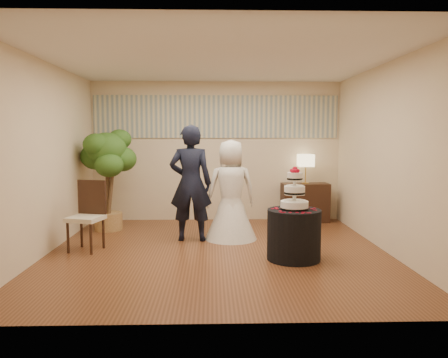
{
  "coord_description": "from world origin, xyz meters",
  "views": [
    {
      "loc": [
        -0.09,
        -6.36,
        1.73
      ],
      "look_at": [
        0.1,
        0.4,
        1.05
      ],
      "focal_mm": 35.0,
      "sensor_mm": 36.0,
      "label": 1
    }
  ],
  "objects_px": {
    "wedding_cake": "(295,188)",
    "table_lamp": "(306,169)",
    "bride": "(231,190)",
    "cake_table": "(294,235)",
    "ficus_tree": "(107,179)",
    "side_chair": "(85,216)",
    "groom": "(191,183)",
    "console": "(305,203)"
  },
  "relations": [
    {
      "from": "table_lamp",
      "to": "ficus_tree",
      "type": "distance_m",
      "value": 3.82
    },
    {
      "from": "bride",
      "to": "cake_table",
      "type": "bearing_deg",
      "value": 116.53
    },
    {
      "from": "wedding_cake",
      "to": "ficus_tree",
      "type": "xyz_separation_m",
      "value": [
        -3.03,
        1.99,
        -0.07
      ]
    },
    {
      "from": "wedding_cake",
      "to": "table_lamp",
      "type": "relative_size",
      "value": 1.03
    },
    {
      "from": "bride",
      "to": "side_chair",
      "type": "xyz_separation_m",
      "value": [
        -2.21,
        -0.7,
        -0.31
      ]
    },
    {
      "from": "bride",
      "to": "side_chair",
      "type": "bearing_deg",
      "value": 10.64
    },
    {
      "from": "bride",
      "to": "cake_table",
      "type": "distance_m",
      "value": 1.57
    },
    {
      "from": "groom",
      "to": "table_lamp",
      "type": "xyz_separation_m",
      "value": [
        2.21,
        1.51,
        0.11
      ]
    },
    {
      "from": "cake_table",
      "to": "groom",
      "type": "bearing_deg",
      "value": 142.01
    },
    {
      "from": "side_chair",
      "to": "groom",
      "type": "bearing_deg",
      "value": 35.93
    },
    {
      "from": "bride",
      "to": "ficus_tree",
      "type": "distance_m",
      "value": 2.33
    },
    {
      "from": "bride",
      "to": "wedding_cake",
      "type": "relative_size",
      "value": 2.77
    },
    {
      "from": "bride",
      "to": "ficus_tree",
      "type": "xyz_separation_m",
      "value": [
        -2.21,
        0.74,
        0.11
      ]
    },
    {
      "from": "table_lamp",
      "to": "side_chair",
      "type": "bearing_deg",
      "value": -150.55
    },
    {
      "from": "wedding_cake",
      "to": "table_lamp",
      "type": "bearing_deg",
      "value": 74.83
    },
    {
      "from": "console",
      "to": "table_lamp",
      "type": "height_order",
      "value": "table_lamp"
    },
    {
      "from": "wedding_cake",
      "to": "bride",
      "type": "bearing_deg",
      "value": 123.41
    },
    {
      "from": "cake_table",
      "to": "bride",
      "type": "bearing_deg",
      "value": 123.41
    },
    {
      "from": "console",
      "to": "ficus_tree",
      "type": "height_order",
      "value": "ficus_tree"
    },
    {
      "from": "groom",
      "to": "cake_table",
      "type": "xyz_separation_m",
      "value": [
        1.49,
        -1.16,
        -0.6
      ]
    },
    {
      "from": "ficus_tree",
      "to": "side_chair",
      "type": "height_order",
      "value": "ficus_tree"
    },
    {
      "from": "bride",
      "to": "console",
      "type": "relative_size",
      "value": 1.79
    },
    {
      "from": "cake_table",
      "to": "table_lamp",
      "type": "bearing_deg",
      "value": 74.83
    },
    {
      "from": "bride",
      "to": "wedding_cake",
      "type": "distance_m",
      "value": 1.51
    },
    {
      "from": "groom",
      "to": "bride",
      "type": "relative_size",
      "value": 1.14
    },
    {
      "from": "table_lamp",
      "to": "cake_table",
      "type": "bearing_deg",
      "value": -105.17
    },
    {
      "from": "groom",
      "to": "wedding_cake",
      "type": "xyz_separation_m",
      "value": [
        1.49,
        -1.16,
        0.06
      ]
    },
    {
      "from": "bride",
      "to": "table_lamp",
      "type": "bearing_deg",
      "value": -144.29
    },
    {
      "from": "ficus_tree",
      "to": "bride",
      "type": "bearing_deg",
      "value": -18.51
    },
    {
      "from": "bride",
      "to": "cake_table",
      "type": "xyz_separation_m",
      "value": [
        0.82,
        -1.25,
        -0.48
      ]
    },
    {
      "from": "wedding_cake",
      "to": "groom",
      "type": "bearing_deg",
      "value": 142.01
    },
    {
      "from": "groom",
      "to": "side_chair",
      "type": "distance_m",
      "value": 1.71
    },
    {
      "from": "ficus_tree",
      "to": "cake_table",
      "type": "bearing_deg",
      "value": -33.24
    },
    {
      "from": "console",
      "to": "bride",
      "type": "bearing_deg",
      "value": -139.77
    },
    {
      "from": "bride",
      "to": "console",
      "type": "height_order",
      "value": "bride"
    },
    {
      "from": "bride",
      "to": "console",
      "type": "xyz_separation_m",
      "value": [
        1.55,
        1.42,
        -0.44
      ]
    },
    {
      "from": "wedding_cake",
      "to": "cake_table",
      "type": "bearing_deg",
      "value": 0.0
    },
    {
      "from": "side_chair",
      "to": "console",
      "type": "bearing_deg",
      "value": 43.79
    },
    {
      "from": "cake_table",
      "to": "ficus_tree",
      "type": "xyz_separation_m",
      "value": [
        -3.03,
        1.99,
        0.59
      ]
    },
    {
      "from": "groom",
      "to": "cake_table",
      "type": "relative_size",
      "value": 2.55
    },
    {
      "from": "console",
      "to": "side_chair",
      "type": "bearing_deg",
      "value": -152.91
    },
    {
      "from": "side_chair",
      "to": "cake_table",
      "type": "bearing_deg",
      "value": 4.04
    }
  ]
}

